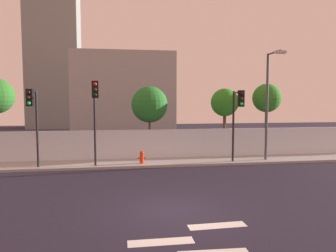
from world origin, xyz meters
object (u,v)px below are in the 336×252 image
street_lamp_curbside (269,97)px  roadside_tree_midright (225,103)px  traffic_light_center (237,110)px  roadside_tree_midleft (149,105)px  fire_hydrant (142,157)px  traffic_light_left (95,105)px  roadside_tree_rightmost (267,99)px  traffic_light_right (33,111)px

street_lamp_curbside → roadside_tree_midright: bearing=120.4°
traffic_light_center → roadside_tree_midleft: 6.05m
traffic_light_center → roadside_tree_midright: bearing=81.9°
fire_hydrant → roadside_tree_midright: roadside_tree_midright is taller
traffic_light_left → street_lamp_curbside: size_ratio=0.72×
traffic_light_center → roadside_tree_midleft: bearing=140.6°
traffic_light_center → roadside_tree_rightmost: (3.61, 3.83, 0.68)m
roadside_tree_rightmost → street_lamp_curbside: bearing=-113.8°
traffic_light_left → fire_hydrant: size_ratio=6.40×
traffic_light_left → roadside_tree_midleft: bearing=47.1°
roadside_tree_midright → traffic_light_right: bearing=-163.8°
traffic_light_left → traffic_light_right: 3.24m
street_lamp_curbside → roadside_tree_rightmost: street_lamp_curbside is taller
traffic_light_center → roadside_tree_rightmost: roadside_tree_rightmost is taller
traffic_light_center → roadside_tree_midright: size_ratio=0.91×
traffic_light_center → traffic_light_right: traffic_light_right is taller
traffic_light_left → roadside_tree_rightmost: 12.10m
traffic_light_center → fire_hydrant: (-5.39, 1.05, -2.73)m
traffic_light_left → roadside_tree_rightmost: size_ratio=0.94×
traffic_light_right → fire_hydrant: size_ratio=5.82×
fire_hydrant → roadside_tree_midright: size_ratio=0.16×
traffic_light_left → traffic_light_right: size_ratio=1.10×
traffic_light_left → roadside_tree_midright: bearing=22.6°
street_lamp_curbside → roadside_tree_rightmost: bearing=66.2°
traffic_light_left → traffic_light_center: (7.95, -0.30, -0.30)m
roadside_tree_midright → fire_hydrant: bearing=-154.8°
roadside_tree_midleft → roadside_tree_midright: (5.21, -0.00, 0.10)m
traffic_light_right → roadside_tree_midleft: bearing=27.6°
traffic_light_center → street_lamp_curbside: (2.29, 0.85, 0.73)m
traffic_light_right → traffic_light_left: bearing=-2.4°
roadside_tree_midleft → roadside_tree_rightmost: bearing=-0.0°
street_lamp_curbside → roadside_tree_rightmost: (1.32, 2.98, -0.06)m
traffic_light_center → fire_hydrant: traffic_light_center is taller
traffic_light_left → street_lamp_curbside: bearing=3.1°
traffic_light_right → roadside_tree_rightmost: bearing=12.9°
traffic_light_center → traffic_light_right: size_ratio=0.99×
traffic_light_center → traffic_light_left: bearing=177.9°
roadside_tree_midleft → traffic_light_right: bearing=-152.4°
traffic_light_left → fire_hydrant: (2.57, 0.75, -3.03)m
traffic_light_left → roadside_tree_midleft: (3.29, 3.54, -0.03)m
traffic_light_left → roadside_tree_midright: (8.50, 3.54, 0.07)m
fire_hydrant → roadside_tree_rightmost: roadside_tree_rightmost is taller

